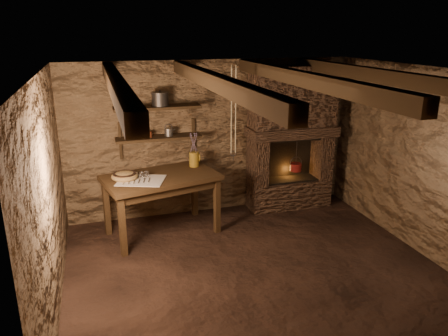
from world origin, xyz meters
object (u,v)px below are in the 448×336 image
object	(u,v)px
stoneware_jug	(194,152)
wooden_bowl	(125,176)
work_table	(162,203)
red_pot	(296,166)
iron_stockpot	(160,100)

from	to	relation	value
stoneware_jug	wooden_bowl	world-z (taller)	stoneware_jug
wooden_bowl	work_table	bearing A→B (deg)	2.83
work_table	wooden_bowl	size ratio (longest dim) A/B	4.72
work_table	stoneware_jug	world-z (taller)	stoneware_jug
work_table	stoneware_jug	distance (m)	0.88
stoneware_jug	red_pot	distance (m)	1.76
iron_stockpot	wooden_bowl	bearing A→B (deg)	-139.15
wooden_bowl	red_pot	xyz separation A→B (m)	(2.75, 0.40, -0.23)
red_pot	iron_stockpot	bearing A→B (deg)	176.80
work_table	iron_stockpot	bearing A→B (deg)	63.88
work_table	stoneware_jug	size ratio (longest dim) A/B	3.38
wooden_bowl	red_pot	bearing A→B (deg)	8.33
work_table	iron_stockpot	size ratio (longest dim) A/B	7.06
stoneware_jug	wooden_bowl	xyz separation A→B (m)	(-1.04, -0.30, -0.17)
stoneware_jug	wooden_bowl	bearing A→B (deg)	-161.88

